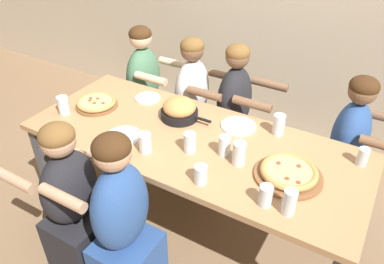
% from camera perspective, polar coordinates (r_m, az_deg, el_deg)
% --- Properties ---
extents(ground_plane, '(18.00, 18.00, 0.00)m').
position_cam_1_polar(ground_plane, '(2.86, -0.00, -13.80)').
color(ground_plane, '#896B4C').
rests_on(ground_plane, ground).
extents(dining_table, '(2.15, 0.87, 0.78)m').
position_cam_1_polar(dining_table, '(2.39, -0.00, -2.62)').
color(dining_table, tan).
rests_on(dining_table, ground).
extents(pizza_board_main, '(0.37, 0.37, 0.06)m').
position_cam_1_polar(pizza_board_main, '(2.10, 14.52, -6.07)').
color(pizza_board_main, brown).
rests_on(pizza_board_main, dining_table).
extents(pizza_board_second, '(0.29, 0.29, 0.05)m').
position_cam_1_polar(pizza_board_second, '(2.75, -14.34, 4.26)').
color(pizza_board_second, brown).
rests_on(pizza_board_second, dining_table).
extents(skillet_bowl, '(0.37, 0.25, 0.15)m').
position_cam_1_polar(skillet_bowl, '(2.52, -1.92, 3.42)').
color(skillet_bowl, black).
rests_on(skillet_bowl, dining_table).
extents(empty_plate_a, '(0.22, 0.22, 0.02)m').
position_cam_1_polar(empty_plate_a, '(2.39, -10.38, -0.62)').
color(empty_plate_a, white).
rests_on(empty_plate_a, dining_table).
extents(empty_plate_b, '(0.19, 0.19, 0.02)m').
position_cam_1_polar(empty_plate_b, '(2.79, -6.77, 5.16)').
color(empty_plate_b, white).
rests_on(empty_plate_b, dining_table).
extents(empty_plate_c, '(0.23, 0.23, 0.02)m').
position_cam_1_polar(empty_plate_c, '(2.47, 7.10, 0.92)').
color(empty_plate_c, white).
rests_on(empty_plate_c, dining_table).
extents(drinking_glass_a, '(0.07, 0.07, 0.11)m').
position_cam_1_polar(drinking_glass_a, '(1.99, 1.33, -6.50)').
color(drinking_glass_a, silver).
rests_on(drinking_glass_a, dining_table).
extents(drinking_glass_b, '(0.07, 0.07, 0.12)m').
position_cam_1_polar(drinking_glass_b, '(1.91, 11.13, -9.63)').
color(drinking_glass_b, silver).
rests_on(drinking_glass_b, dining_table).
extents(drinking_glass_c, '(0.07, 0.07, 0.13)m').
position_cam_1_polar(drinking_glass_c, '(2.19, 4.94, -2.25)').
color(drinking_glass_c, silver).
rests_on(drinking_glass_c, dining_table).
extents(drinking_glass_d, '(0.06, 0.06, 0.11)m').
position_cam_1_polar(drinking_glass_d, '(2.32, 24.55, -3.58)').
color(drinking_glass_d, silver).
rests_on(drinking_glass_d, dining_table).
extents(drinking_glass_e, '(0.07, 0.07, 0.14)m').
position_cam_1_polar(drinking_glass_e, '(1.88, 14.59, -10.48)').
color(drinking_glass_e, silver).
rests_on(drinking_glass_e, dining_table).
extents(drinking_glass_f, '(0.08, 0.08, 0.14)m').
position_cam_1_polar(drinking_glass_f, '(2.12, 7.19, -3.27)').
color(drinking_glass_f, silver).
rests_on(drinking_glass_f, dining_table).
extents(drinking_glass_g, '(0.07, 0.07, 0.13)m').
position_cam_1_polar(drinking_glass_g, '(2.21, -0.33, -1.73)').
color(drinking_glass_g, silver).
rests_on(drinking_glass_g, dining_table).
extents(drinking_glass_h, '(0.08, 0.08, 0.12)m').
position_cam_1_polar(drinking_glass_h, '(2.22, -7.17, -1.76)').
color(drinking_glass_h, silver).
rests_on(drinking_glass_h, dining_table).
extents(drinking_glass_i, '(0.08, 0.08, 0.13)m').
position_cam_1_polar(drinking_glass_i, '(2.71, -19.02, 3.89)').
color(drinking_glass_i, silver).
rests_on(drinking_glass_i, dining_table).
extents(drinking_glass_j, '(0.07, 0.07, 0.14)m').
position_cam_1_polar(drinking_glass_j, '(2.42, 13.06, 0.97)').
color(drinking_glass_j, silver).
rests_on(drinking_glass_j, dining_table).
extents(diner_near_center, '(0.51, 0.40, 1.18)m').
position_cam_1_polar(diner_near_center, '(2.13, -10.37, -14.82)').
color(diner_near_center, '#2D5193').
rests_on(diner_near_center, ground).
extents(diner_far_midleft, '(0.51, 0.40, 1.15)m').
position_cam_1_polar(diner_far_midleft, '(3.12, 0.08, 3.25)').
color(diner_far_midleft, silver).
rests_on(diner_far_midleft, ground).
extents(diner_far_left, '(0.51, 0.40, 1.16)m').
position_cam_1_polar(diner_far_left, '(3.35, -7.11, 5.43)').
color(diner_far_left, '#477556').
rests_on(diner_far_left, ground).
extents(diner_near_midleft, '(0.51, 0.40, 1.12)m').
position_cam_1_polar(diner_near_midleft, '(2.35, -17.42, -11.41)').
color(diner_near_midleft, '#232328').
rests_on(diner_near_midleft, ground).
extents(diner_far_right, '(0.51, 0.40, 1.14)m').
position_cam_1_polar(diner_far_right, '(2.82, 22.19, -3.66)').
color(diner_far_right, '#2D5193').
rests_on(diner_far_right, ground).
extents(diner_far_center, '(0.51, 0.40, 1.17)m').
position_cam_1_polar(diner_far_center, '(2.97, 6.30, 1.47)').
color(diner_far_center, '#232328').
rests_on(diner_far_center, ground).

